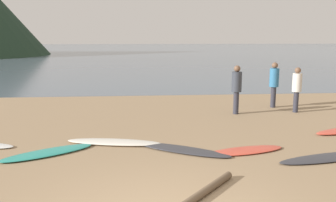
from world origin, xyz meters
name	(u,v)px	position (x,y,z in m)	size (l,w,h in m)	color
ground_plane	(146,104)	(0.00, 10.00, -0.10)	(120.00, 120.00, 0.20)	#997C5B
ocean_water	(139,50)	(0.00, 61.48, 0.00)	(140.00, 100.00, 0.01)	slate
surfboard_1	(48,153)	(-2.43, 3.47, 0.04)	(2.15, 0.58, 0.08)	teal
surfboard_2	(114,142)	(-0.94, 4.15, 0.05)	(2.45, 0.54, 0.10)	silver
surfboard_3	(183,150)	(0.73, 3.44, 0.04)	(2.41, 0.54, 0.07)	#333338
surfboard_4	(246,150)	(2.21, 3.25, 0.03)	(1.96, 0.55, 0.07)	#D84C38
surfboard_5	(330,157)	(3.95, 2.62, 0.03)	(2.61, 0.53, 0.06)	#333338
person_0	(274,81)	(4.83, 8.38, 1.02)	(0.35, 0.35, 1.72)	#2D2D38
person_1	(237,86)	(3.10, 7.36, 1.00)	(0.34, 0.34, 1.70)	#2D2D38
person_2	(297,86)	(5.31, 7.45, 0.95)	(0.33, 0.33, 1.61)	#2D2D38
driftwood_log	(205,191)	(0.83, 1.05, 0.07)	(0.14, 0.14, 1.80)	brown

